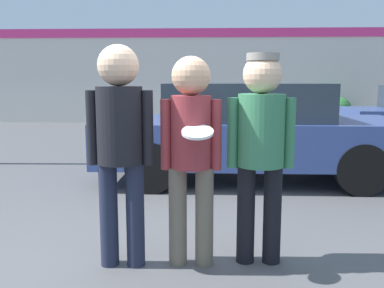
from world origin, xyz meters
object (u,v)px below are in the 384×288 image
person_middle_with_frisbee (191,144)px  person_right (261,138)px  parked_car_near (249,131)px  shrub (337,111)px  person_left (120,135)px

person_middle_with_frisbee → person_right: size_ratio=0.99×
parked_car_near → shrub: (3.62, 7.98, -0.27)m
person_left → person_right: (1.13, 0.11, -0.04)m
parked_car_near → shrub: parked_car_near is taller
person_right → parked_car_near: (0.16, 3.03, -0.31)m
parked_car_near → shrub: 8.77m
person_middle_with_frisbee → parked_car_near: (0.73, 3.10, -0.27)m
shrub → person_left: bearing=-113.9°
person_right → parked_car_near: bearing=86.9°
parked_car_near → shrub: size_ratio=4.68×
person_middle_with_frisbee → person_right: 0.57m
shrub → person_right: bearing=-109.0°
person_middle_with_frisbee → shrub: person_middle_with_frisbee is taller
person_left → person_right: person_left is taller
person_middle_with_frisbee → person_right: bearing=7.3°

